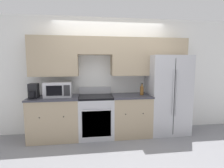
{
  "coord_description": "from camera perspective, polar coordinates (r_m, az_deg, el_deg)",
  "views": [
    {
      "loc": [
        -0.51,
        -3.36,
        1.57
      ],
      "look_at": [
        0.0,
        0.31,
        1.14
      ],
      "focal_mm": 28.0,
      "sensor_mm": 36.0,
      "label": 1
    }
  ],
  "objects": [
    {
      "name": "lower_cabinets_right",
      "position": [
        3.95,
        6.11,
        -9.92
      ],
      "size": [
        0.84,
        0.64,
        0.89
      ],
      "color": "tan",
      "rests_on": "ground_plane"
    },
    {
      "name": "bottle",
      "position": [
        3.86,
        9.73,
        -2.04
      ],
      "size": [
        0.08,
        0.08,
        0.27
      ],
      "color": "brown",
      "rests_on": "lower_cabinets_right"
    },
    {
      "name": "microwave",
      "position": [
        3.8,
        -17.1,
        -1.64
      ],
      "size": [
        0.55,
        0.4,
        0.31
      ],
      "color": "#B7B7BC",
      "rests_on": "lower_cabinets_left"
    },
    {
      "name": "ground_plane",
      "position": [
        3.75,
        0.69,
        -18.12
      ],
      "size": [
        12.0,
        12.0,
        0.0
      ],
      "primitive_type": "plane",
      "color": "gray"
    },
    {
      "name": "coffee_maker",
      "position": [
        3.82,
        -24.26,
        -2.19
      ],
      "size": [
        0.17,
        0.28,
        0.29
      ],
      "color": "black",
      "rests_on": "lower_cabinets_left"
    },
    {
      "name": "lower_cabinets_left",
      "position": [
        3.91,
        -18.19,
        -10.44
      ],
      "size": [
        1.02,
        0.64,
        0.89
      ],
      "color": "tan",
      "rests_on": "ground_plane"
    },
    {
      "name": "refrigerator",
      "position": [
        4.19,
        17.36,
        -3.2
      ],
      "size": [
        0.88,
        0.76,
        1.75
      ],
      "color": "#B7B7BC",
      "rests_on": "ground_plane"
    },
    {
      "name": "wall_back",
      "position": [
        3.98,
        -0.28,
        5.3
      ],
      "size": [
        8.0,
        0.39,
        2.6
      ],
      "color": "white",
      "rests_on": "ground_plane"
    },
    {
      "name": "oven_range",
      "position": [
        3.85,
        -5.29,
        -10.33
      ],
      "size": [
        0.72,
        0.65,
        1.05
      ],
      "color": "#B7B7BC",
      "rests_on": "ground_plane"
    }
  ]
}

